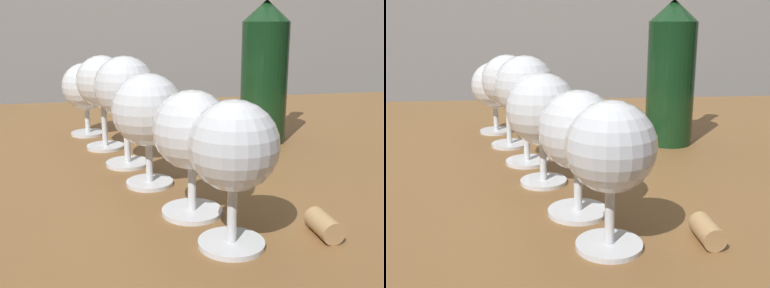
{
  "view_description": "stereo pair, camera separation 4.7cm",
  "coord_description": "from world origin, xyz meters",
  "views": [
    {
      "loc": [
        -0.18,
        -0.72,
        0.93
      ],
      "look_at": [
        -0.09,
        -0.27,
        0.8
      ],
      "focal_mm": 42.69,
      "sensor_mm": 36.0,
      "label": 1
    },
    {
      "loc": [
        -0.14,
        -0.73,
        0.93
      ],
      "look_at": [
        -0.09,
        -0.27,
        0.8
      ],
      "focal_mm": 42.69,
      "sensor_mm": 36.0,
      "label": 2
    }
  ],
  "objects": [
    {
      "name": "wine_glass_chardonnay",
      "position": [
        -0.18,
        0.01,
        0.83
      ],
      "size": [
        0.08,
        0.08,
        0.15
      ],
      "color": "white",
      "rests_on": "dining_table"
    },
    {
      "name": "dining_table",
      "position": [
        0.0,
        0.0,
        0.64
      ],
      "size": [
        1.29,
        0.96,
        0.73
      ],
      "color": "brown",
      "rests_on": "ground_plane"
    },
    {
      "name": "wine_glass_pinot",
      "position": [
        -0.21,
        0.11,
        0.81
      ],
      "size": [
        0.08,
        0.08,
        0.13
      ],
      "color": "white",
      "rests_on": "dining_table"
    },
    {
      "name": "cork",
      "position": [
        0.02,
        -0.35,
        0.74
      ],
      "size": [
        0.02,
        0.04,
        0.02
      ],
      "primitive_type": "cylinder",
      "rotation": [
        1.57,
        0.0,
        0.0
      ],
      "color": "tan",
      "rests_on": "dining_table"
    },
    {
      "name": "wine_glass_amber",
      "position": [
        -0.13,
        -0.18,
        0.82
      ],
      "size": [
        0.09,
        0.09,
        0.14
      ],
      "color": "white",
      "rests_on": "dining_table"
    },
    {
      "name": "wine_glass_cabernet",
      "position": [
        -0.15,
        -0.09,
        0.84
      ],
      "size": [
        0.09,
        0.09,
        0.16
      ],
      "color": "white",
      "rests_on": "dining_table"
    },
    {
      "name": "wine_glass_port",
      "position": [
        -0.09,
        -0.27,
        0.82
      ],
      "size": [
        0.08,
        0.08,
        0.13
      ],
      "color": "white",
      "rests_on": "dining_table"
    },
    {
      "name": "wine_glass_rose",
      "position": [
        -0.07,
        -0.35,
        0.82
      ],
      "size": [
        0.08,
        0.08,
        0.14
      ],
      "color": "white",
      "rests_on": "dining_table"
    },
    {
      "name": "wine_bottle",
      "position": [
        0.09,
        0.01,
        0.85
      ],
      "size": [
        0.08,
        0.08,
        0.31
      ],
      "color": "#143819",
      "rests_on": "dining_table"
    }
  ]
}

